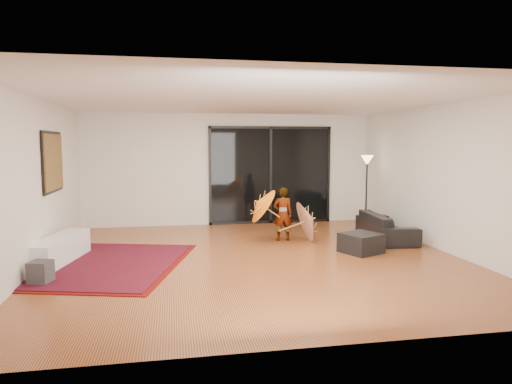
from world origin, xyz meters
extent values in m
plane|color=#A95A2E|center=(0.00, 0.00, 0.00)|extent=(7.00, 7.00, 0.00)
plane|color=white|center=(0.00, 0.00, 2.70)|extent=(7.00, 7.00, 0.00)
plane|color=silver|center=(0.00, 3.50, 1.35)|extent=(7.00, 0.00, 7.00)
plane|color=silver|center=(0.00, -3.50, 1.35)|extent=(7.00, 0.00, 7.00)
plane|color=silver|center=(-3.50, 0.00, 1.35)|extent=(0.00, 7.00, 7.00)
plane|color=silver|center=(3.50, 0.00, 1.35)|extent=(0.00, 7.00, 7.00)
cube|color=black|center=(1.00, 3.47, 1.20)|extent=(3.00, 0.04, 2.40)
cube|color=black|center=(1.00, 3.45, 2.37)|extent=(3.06, 0.06, 0.06)
cube|color=black|center=(1.00, 3.45, 0.03)|extent=(3.06, 0.06, 0.06)
cube|color=black|center=(1.00, 3.45, 1.20)|extent=(0.06, 0.06, 2.40)
cube|color=black|center=(-3.48, 1.00, 1.65)|extent=(0.02, 1.28, 1.08)
cube|color=#23572D|center=(-3.46, 1.00, 1.65)|extent=(0.03, 1.18, 0.98)
cube|color=white|center=(-3.25, 0.29, 0.22)|extent=(0.72, 1.64, 0.44)
cube|color=#424244|center=(-3.25, -0.84, 0.16)|extent=(0.34, 0.34, 0.32)
cube|color=#5C0907|center=(-2.40, 0.01, 0.01)|extent=(2.87, 3.48, 0.01)
cube|color=maroon|center=(-2.40, 0.01, 0.01)|extent=(2.67, 3.28, 0.02)
imported|color=black|center=(2.95, 1.12, 0.27)|extent=(0.87, 1.89, 0.54)
cube|color=black|center=(1.96, 0.09, 0.18)|extent=(0.82, 0.82, 0.35)
cylinder|color=black|center=(3.10, 2.47, 0.02)|extent=(0.29, 0.29, 0.03)
cylinder|color=black|center=(3.10, 2.47, 0.78)|extent=(0.04, 0.04, 1.57)
cone|color=#FFD899|center=(3.10, 2.47, 1.59)|extent=(0.29, 0.29, 0.23)
imported|color=#999999|center=(0.81, 1.37, 0.55)|extent=(0.41, 0.28, 1.09)
cone|color=orange|center=(0.26, 1.32, 0.73)|extent=(0.58, 0.77, 0.73)
cylinder|color=tan|center=(0.26, 1.32, 0.40)|extent=(0.42, 0.02, 0.30)
cylinder|color=tan|center=(0.26, 1.32, 0.84)|extent=(0.05, 0.02, 0.05)
cone|color=white|center=(1.41, 1.22, 0.51)|extent=(0.44, 0.84, 0.86)
cylinder|color=tan|center=(1.41, 1.22, 0.13)|extent=(0.53, 0.02, 0.19)
cylinder|color=tan|center=(1.41, 1.22, 0.62)|extent=(0.05, 0.02, 0.04)
camera|label=1|loc=(-1.38, -7.57, 1.96)|focal=32.00mm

